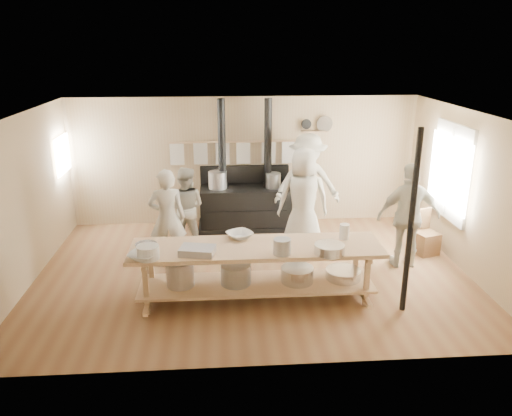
{
  "coord_description": "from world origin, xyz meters",
  "views": [
    {
      "loc": [
        -0.49,
        -7.46,
        3.63
      ],
      "look_at": [
        0.07,
        0.2,
        1.05
      ],
      "focal_mm": 35.0,
      "sensor_mm": 36.0,
      "label": 1
    }
  ],
  "objects_px": {
    "prep_table": "(256,267)",
    "cook_far_left": "(167,218)",
    "cook_center": "(303,199)",
    "cook_left": "(185,208)",
    "stove": "(245,203)",
    "cook_right": "(409,216)",
    "chair": "(425,241)",
    "cook_by_window": "(307,184)",
    "roasting_pan": "(197,251)"
  },
  "relations": [
    {
      "from": "cook_center",
      "to": "cook_by_window",
      "type": "distance_m",
      "value": 0.82
    },
    {
      "from": "cook_left",
      "to": "cook_center",
      "type": "relative_size",
      "value": 0.8
    },
    {
      "from": "cook_far_left",
      "to": "cook_center",
      "type": "relative_size",
      "value": 0.9
    },
    {
      "from": "chair",
      "to": "prep_table",
      "type": "bearing_deg",
      "value": -172.69
    },
    {
      "from": "prep_table",
      "to": "cook_center",
      "type": "xyz_separation_m",
      "value": [
        0.99,
        1.88,
        0.42
      ]
    },
    {
      "from": "cook_center",
      "to": "cook_by_window",
      "type": "bearing_deg",
      "value": -101.45
    },
    {
      "from": "stove",
      "to": "cook_far_left",
      "type": "xyz_separation_m",
      "value": [
        -1.38,
        -1.71,
        0.32
      ]
    },
    {
      "from": "cook_center",
      "to": "roasting_pan",
      "type": "bearing_deg",
      "value": 52.29
    },
    {
      "from": "stove",
      "to": "cook_far_left",
      "type": "relative_size",
      "value": 1.55
    },
    {
      "from": "cook_far_left",
      "to": "stove",
      "type": "bearing_deg",
      "value": -134.36
    },
    {
      "from": "stove",
      "to": "prep_table",
      "type": "distance_m",
      "value": 3.02
    },
    {
      "from": "cook_left",
      "to": "cook_by_window",
      "type": "xyz_separation_m",
      "value": [
        2.33,
        0.56,
        0.24
      ]
    },
    {
      "from": "prep_table",
      "to": "cook_center",
      "type": "distance_m",
      "value": 2.16
    },
    {
      "from": "prep_table",
      "to": "cook_far_left",
      "type": "height_order",
      "value": "cook_far_left"
    },
    {
      "from": "cook_center",
      "to": "cook_left",
      "type": "bearing_deg",
      "value": -3.31
    },
    {
      "from": "chair",
      "to": "cook_far_left",
      "type": "bearing_deg",
      "value": 164.37
    },
    {
      "from": "cook_center",
      "to": "cook_far_left",
      "type": "bearing_deg",
      "value": 16.57
    },
    {
      "from": "prep_table",
      "to": "cook_by_window",
      "type": "xyz_separation_m",
      "value": [
        1.19,
        2.68,
        0.47
      ]
    },
    {
      "from": "cook_far_left",
      "to": "roasting_pan",
      "type": "xyz_separation_m",
      "value": [
        0.56,
        -1.53,
        0.06
      ]
    },
    {
      "from": "prep_table",
      "to": "cook_center",
      "type": "bearing_deg",
      "value": 62.25
    },
    {
      "from": "roasting_pan",
      "to": "cook_left",
      "type": "bearing_deg",
      "value": 97.57
    },
    {
      "from": "cook_right",
      "to": "cook_by_window",
      "type": "bearing_deg",
      "value": -48.35
    },
    {
      "from": "stove",
      "to": "cook_center",
      "type": "relative_size",
      "value": 1.39
    },
    {
      "from": "cook_left",
      "to": "chair",
      "type": "bearing_deg",
      "value": -177.02
    },
    {
      "from": "stove",
      "to": "cook_left",
      "type": "relative_size",
      "value": 1.73
    },
    {
      "from": "stove",
      "to": "cook_far_left",
      "type": "bearing_deg",
      "value": -128.89
    },
    {
      "from": "stove",
      "to": "chair",
      "type": "distance_m",
      "value": 3.52
    },
    {
      "from": "cook_far_left",
      "to": "cook_center",
      "type": "height_order",
      "value": "cook_center"
    },
    {
      "from": "chair",
      "to": "roasting_pan",
      "type": "distance_m",
      "value": 4.37
    },
    {
      "from": "cook_far_left",
      "to": "prep_table",
      "type": "bearing_deg",
      "value": 131.05
    },
    {
      "from": "prep_table",
      "to": "cook_by_window",
      "type": "height_order",
      "value": "cook_by_window"
    },
    {
      "from": "prep_table",
      "to": "cook_by_window",
      "type": "relative_size",
      "value": 1.82
    },
    {
      "from": "prep_table",
      "to": "roasting_pan",
      "type": "distance_m",
      "value": 0.93
    },
    {
      "from": "cook_far_left",
      "to": "cook_by_window",
      "type": "relative_size",
      "value": 0.85
    },
    {
      "from": "cook_far_left",
      "to": "chair",
      "type": "xyz_separation_m",
      "value": [
        4.53,
        0.17,
        -0.61
      ]
    },
    {
      "from": "cook_right",
      "to": "chair",
      "type": "xyz_separation_m",
      "value": [
        0.55,
        0.49,
        -0.65
      ]
    },
    {
      "from": "cook_far_left",
      "to": "cook_right",
      "type": "height_order",
      "value": "cook_right"
    },
    {
      "from": "cook_left",
      "to": "cook_by_window",
      "type": "distance_m",
      "value": 2.4
    },
    {
      "from": "cook_left",
      "to": "cook_far_left",
      "type": "bearing_deg",
      "value": 84.46
    },
    {
      "from": "cook_right",
      "to": "roasting_pan",
      "type": "distance_m",
      "value": 3.63
    },
    {
      "from": "cook_by_window",
      "to": "stove",
      "type": "bearing_deg",
      "value": 166.77
    },
    {
      "from": "stove",
      "to": "cook_by_window",
      "type": "xyz_separation_m",
      "value": [
        1.19,
        -0.34,
        0.47
      ]
    },
    {
      "from": "cook_far_left",
      "to": "cook_center",
      "type": "distance_m",
      "value": 2.44
    },
    {
      "from": "cook_far_left",
      "to": "roasting_pan",
      "type": "distance_m",
      "value": 1.63
    },
    {
      "from": "cook_right",
      "to": "roasting_pan",
      "type": "height_order",
      "value": "cook_right"
    },
    {
      "from": "stove",
      "to": "prep_table",
      "type": "xyz_separation_m",
      "value": [
        -0.0,
        -3.02,
        -0.0
      ]
    },
    {
      "from": "cook_left",
      "to": "roasting_pan",
      "type": "relative_size",
      "value": 3.22
    },
    {
      "from": "stove",
      "to": "cook_far_left",
      "type": "height_order",
      "value": "stove"
    },
    {
      "from": "cook_by_window",
      "to": "cook_left",
      "type": "bearing_deg",
      "value": -163.59
    },
    {
      "from": "stove",
      "to": "cook_by_window",
      "type": "bearing_deg",
      "value": -16.01
    }
  ]
}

